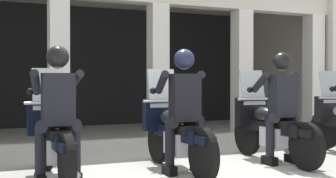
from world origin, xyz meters
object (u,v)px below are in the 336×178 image
object	(u,v)px
police_officer_right	(281,98)
motorcycle_left	(54,137)
motorcycle_right	(269,127)
motorcycle_center	(175,132)
police_officer_left	(58,102)
police_officer_center	(184,100)

from	to	relation	value
police_officer_right	motorcycle_left	bearing A→B (deg)	166.95
motorcycle_left	police_officer_right	world-z (taller)	police_officer_right
motorcycle_left	motorcycle_right	distance (m)	3.13
police_officer_right	motorcycle_center	bearing A→B (deg)	164.50
motorcycle_left	motorcycle_right	bearing A→B (deg)	-14.22
motorcycle_right	police_officer_right	xyz separation A→B (m)	(-0.00, -0.28, 0.44)
police_officer_left	police_officer_right	size ratio (longest dim) A/B	1.00
motorcycle_left	police_officer_center	world-z (taller)	police_officer_center
motorcycle_left	police_officer_center	size ratio (longest dim) A/B	1.29
motorcycle_center	police_officer_right	bearing A→B (deg)	-15.22
motorcycle_left	police_officer_right	bearing A→B (deg)	-19.40
motorcycle_left	motorcycle_center	bearing A→B (deg)	-16.93
motorcycle_center	police_officer_right	distance (m)	1.64
police_officer_left	motorcycle_right	distance (m)	3.17
police_officer_center	motorcycle_right	distance (m)	1.66
motorcycle_left	police_officer_left	bearing A→B (deg)	-104.38
police_officer_left	motorcycle_center	xyz separation A→B (m)	(1.57, 0.21, -0.44)
police_officer_center	police_officer_right	world-z (taller)	same
motorcycle_center	police_officer_center	size ratio (longest dim) A/B	1.29
police_officer_left	motorcycle_right	bearing A→B (deg)	-9.04
motorcycle_center	police_officer_center	xyz separation A→B (m)	(-0.00, -0.28, 0.44)
motorcycle_left	police_officer_left	distance (m)	0.52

